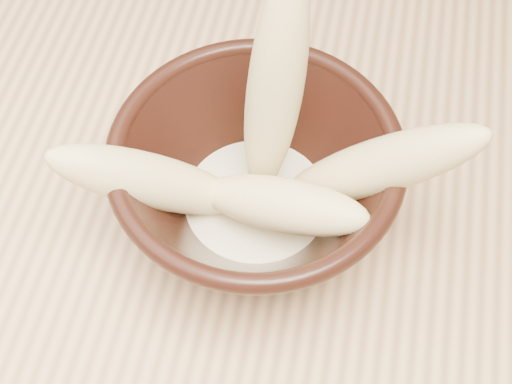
% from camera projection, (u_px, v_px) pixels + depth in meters
% --- Properties ---
extents(table, '(1.20, 0.80, 0.75)m').
position_uv_depth(table, '(151.00, 207.00, 0.60)').
color(table, '#E2B47C').
rests_on(table, ground).
extents(bowl, '(0.18, 0.18, 0.10)m').
position_uv_depth(bowl, '(256.00, 185.00, 0.45)').
color(bowl, black).
rests_on(bowl, table).
extents(milk_puddle, '(0.10, 0.10, 0.01)m').
position_uv_depth(milk_puddle, '(256.00, 204.00, 0.47)').
color(milk_puddle, beige).
rests_on(milk_puddle, bowl).
extents(banana_upright, '(0.05, 0.07, 0.17)m').
position_uv_depth(banana_upright, '(275.00, 90.00, 0.41)').
color(banana_upright, '#EDD08C').
rests_on(banana_upright, bowl).
extents(banana_left, '(0.13, 0.08, 0.11)m').
position_uv_depth(banana_left, '(152.00, 181.00, 0.43)').
color(banana_left, '#EDD08C').
rests_on(banana_left, bowl).
extents(banana_right, '(0.13, 0.04, 0.13)m').
position_uv_depth(banana_right, '(377.00, 167.00, 0.42)').
color(banana_right, '#EDD08C').
rests_on(banana_right, bowl).
extents(banana_across, '(0.12, 0.06, 0.07)m').
position_uv_depth(banana_across, '(281.00, 205.00, 0.43)').
color(banana_across, '#EDD08C').
rests_on(banana_across, bowl).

